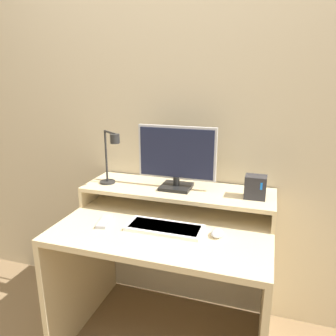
{
  "coord_description": "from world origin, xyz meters",
  "views": [
    {
      "loc": [
        0.48,
        -1.1,
        1.46
      ],
      "look_at": [
        -0.0,
        0.4,
        1.01
      ],
      "focal_mm": 35.0,
      "sensor_mm": 36.0,
      "label": 1
    }
  ],
  "objects_px": {
    "desk_lamp": "(111,156)",
    "keyboard": "(165,228)",
    "mouse": "(217,233)",
    "router_dock": "(255,187)",
    "monitor": "(177,157)",
    "remote_control": "(104,222)"
  },
  "relations": [
    {
      "from": "desk_lamp",
      "to": "keyboard",
      "type": "relative_size",
      "value": 0.84
    },
    {
      "from": "mouse",
      "to": "keyboard",
      "type": "bearing_deg",
      "value": -177.13
    },
    {
      "from": "router_dock",
      "to": "mouse",
      "type": "bearing_deg",
      "value": -121.18
    },
    {
      "from": "monitor",
      "to": "keyboard",
      "type": "height_order",
      "value": "monitor"
    },
    {
      "from": "keyboard",
      "to": "remote_control",
      "type": "distance_m",
      "value": 0.32
    },
    {
      "from": "router_dock",
      "to": "remote_control",
      "type": "distance_m",
      "value": 0.8
    },
    {
      "from": "mouse",
      "to": "remote_control",
      "type": "relative_size",
      "value": 0.57
    },
    {
      "from": "keyboard",
      "to": "remote_control",
      "type": "relative_size",
      "value": 2.49
    },
    {
      "from": "router_dock",
      "to": "remote_control",
      "type": "relative_size",
      "value": 0.8
    },
    {
      "from": "monitor",
      "to": "router_dock",
      "type": "height_order",
      "value": "monitor"
    },
    {
      "from": "desk_lamp",
      "to": "remote_control",
      "type": "relative_size",
      "value": 2.09
    },
    {
      "from": "keyboard",
      "to": "remote_control",
      "type": "xyz_separation_m",
      "value": [
        -0.32,
        -0.03,
        -0.0
      ]
    },
    {
      "from": "mouse",
      "to": "router_dock",
      "type": "bearing_deg",
      "value": 58.82
    },
    {
      "from": "mouse",
      "to": "remote_control",
      "type": "distance_m",
      "value": 0.58
    },
    {
      "from": "desk_lamp",
      "to": "remote_control",
      "type": "height_order",
      "value": "desk_lamp"
    },
    {
      "from": "monitor",
      "to": "desk_lamp",
      "type": "distance_m",
      "value": 0.37
    },
    {
      "from": "router_dock",
      "to": "keyboard",
      "type": "distance_m",
      "value": 0.51
    },
    {
      "from": "monitor",
      "to": "desk_lamp",
      "type": "bearing_deg",
      "value": -168.94
    },
    {
      "from": "desk_lamp",
      "to": "remote_control",
      "type": "bearing_deg",
      "value": -73.25
    },
    {
      "from": "monitor",
      "to": "router_dock",
      "type": "bearing_deg",
      "value": -2.82
    },
    {
      "from": "mouse",
      "to": "desk_lamp",
      "type": "bearing_deg",
      "value": 163.18
    },
    {
      "from": "desk_lamp",
      "to": "router_dock",
      "type": "relative_size",
      "value": 2.62
    }
  ]
}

